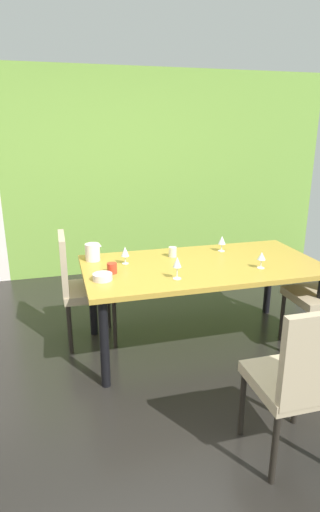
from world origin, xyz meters
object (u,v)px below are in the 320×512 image
at_px(wine_glass_south, 222,241).
at_px(cup_rear, 112,268).
at_px(dining_table, 202,272).
at_px(wine_glass_east, 177,263).
at_px(pitcher_west, 93,252).
at_px(wine_glass_north, 262,257).
at_px(chair_head_near, 301,377).
at_px(serving_bowl_near_shelf, 103,277).
at_px(cup_front, 173,252).
at_px(wine_glass_right, 125,252).
at_px(chair_left_far, 79,283).

height_order(wine_glass_south, cup_rear, wine_glass_south).
relative_size(dining_table, wine_glass_east, 11.42).
xyz_separation_m(dining_table, wine_glass_east, (-0.31, -0.28, 0.20)).
bearing_deg(pitcher_west, wine_glass_north, -23.07).
relative_size(chair_head_near, wine_glass_east, 5.72).
xyz_separation_m(chair_head_near, serving_bowl_near_shelf, (-0.91, 1.23, 0.21)).
bearing_deg(wine_glass_east, dining_table, 42.52).
distance_m(wine_glass_east, cup_front, 0.55).
xyz_separation_m(wine_glass_right, pitcher_west, (-0.25, 0.16, -0.03)).
height_order(cup_rear, pitcher_west, pitcher_west).
relative_size(chair_left_far, wine_glass_east, 5.72).
xyz_separation_m(wine_glass_right, cup_rear, (-0.14, -0.20, -0.06)).
height_order(serving_bowl_near_shelf, cup_rear, cup_rear).
bearing_deg(chair_left_far, cup_front, 85.49).
height_order(wine_glass_right, wine_glass_north, wine_glass_right).
relative_size(wine_glass_east, wine_glass_south, 1.21).
relative_size(chair_head_near, serving_bowl_near_shelf, 6.71).
relative_size(wine_glass_south, cup_front, 1.63).
distance_m(wine_glass_right, wine_glass_north, 1.12).
height_order(dining_table, serving_bowl_near_shelf, serving_bowl_near_shelf).
height_order(wine_glass_right, cup_front, wine_glass_right).
distance_m(wine_glass_north, cup_rear, 1.21).
xyz_separation_m(chair_head_near, wine_glass_south, (0.26, 1.69, 0.29)).
distance_m(wine_glass_south, serving_bowl_near_shelf, 1.25).
bearing_deg(serving_bowl_near_shelf, cup_rear, 55.07).
height_order(dining_table, pitcher_west, pitcher_west).
bearing_deg(chair_left_far, wine_glass_south, 89.22).
distance_m(chair_head_near, wine_glass_north, 1.26).
relative_size(wine_glass_east, cup_rear, 2.11).
height_order(wine_glass_east, serving_bowl_near_shelf, wine_glass_east).
distance_m(chair_left_far, cup_rear, 0.48).
bearing_deg(chair_left_far, serving_bowl_near_shelf, 17.81).
relative_size(chair_left_far, cup_rear, 12.07).
relative_size(chair_left_far, wine_glass_north, 7.32).
xyz_separation_m(wine_glass_north, wine_glass_south, (-0.12, 0.52, 0.00)).
bearing_deg(cup_front, wine_glass_north, -38.05).
distance_m(wine_glass_north, pitcher_west, 1.42).
distance_m(serving_bowl_near_shelf, pitcher_west, 0.49).
distance_m(dining_table, chair_left_far, 1.07).
relative_size(dining_table, wine_glass_north, 14.62).
bearing_deg(wine_glass_north, pitcher_west, 156.93).
bearing_deg(cup_rear, dining_table, 2.55).
relative_size(wine_glass_north, cup_front, 1.53).
relative_size(wine_glass_south, serving_bowl_near_shelf, 0.97).
relative_size(dining_table, wine_glass_south, 13.78).
bearing_deg(wine_glass_south, pitcher_west, 178.51).
bearing_deg(wine_glass_east, wine_glass_right, 124.93).
height_order(wine_glass_right, serving_bowl_near_shelf, wine_glass_right).
xyz_separation_m(wine_glass_right, cup_front, (0.44, 0.08, -0.06)).
bearing_deg(dining_table, serving_bowl_near_shelf, -169.09).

